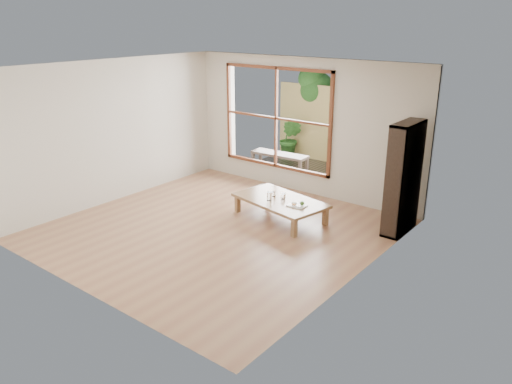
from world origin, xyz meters
TOP-DOWN VIEW (x-y plane):
  - ground at (0.00, 0.00)m, footprint 5.00×5.00m
  - low_table at (0.51, 1.02)m, footprint 1.72×1.18m
  - floor_cushion at (-0.43, 1.80)m, footprint 0.68×0.68m
  - bookshelf at (2.34, 1.78)m, footprint 0.29×0.81m
  - glass_tall at (0.39, 0.87)m, footprint 0.08×0.08m
  - glass_mid at (0.55, 1.04)m, footprint 0.07×0.07m
  - glass_short at (0.51, 1.13)m, footprint 0.06×0.06m
  - glass_small at (0.33, 1.07)m, footprint 0.06×0.06m
  - food_tray at (0.93, 0.93)m, footprint 0.30×0.22m
  - deck at (-0.60, 3.56)m, footprint 2.80×2.00m
  - garden_bench at (-1.07, 3.21)m, footprint 1.32×0.46m
  - bamboo_fence at (-0.60, 4.56)m, footprint 2.80×0.06m
  - shrub_right at (0.06, 4.20)m, footprint 1.04×0.97m
  - shrub_left at (-1.50, 4.25)m, footprint 0.59×0.50m
  - garden_tree at (-1.28, 4.86)m, footprint 1.04×0.85m

SIDE VIEW (x-z plane):
  - ground at x=0.00m, z-range 0.00..0.00m
  - deck at x=-0.60m, z-range -0.03..0.03m
  - floor_cushion at x=-0.43m, z-range 0.00..0.09m
  - low_table at x=0.51m, z-range 0.13..0.48m
  - food_tray at x=0.93m, z-range 0.32..0.41m
  - garden_bench at x=-1.07m, z-range 0.17..0.58m
  - glass_small at x=0.33m, z-range 0.35..0.43m
  - glass_short at x=0.51m, z-range 0.35..0.43m
  - glass_mid at x=0.55m, z-range 0.35..0.44m
  - glass_tall at x=0.39m, z-range 0.35..0.49m
  - shrub_right at x=0.06m, z-range 0.03..0.97m
  - shrub_left at x=-1.50m, z-range 0.02..1.00m
  - bookshelf at x=2.34m, z-range 0.00..1.79m
  - bamboo_fence at x=-0.60m, z-range 0.00..1.80m
  - garden_tree at x=-1.28m, z-range 0.52..2.74m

